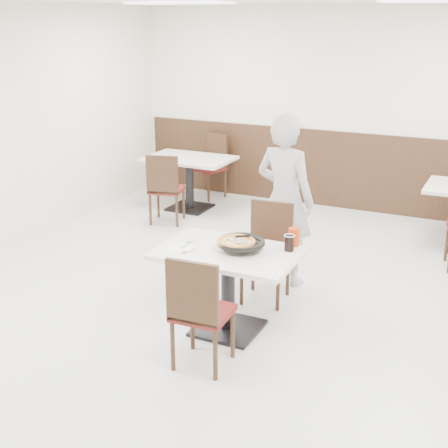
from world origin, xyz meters
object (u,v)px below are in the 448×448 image
at_px(pizza, 236,244).
at_px(bg_table_left, 189,183).
at_px(diner_person, 285,200).
at_px(chair_near, 203,310).
at_px(bg_chair_left_near, 167,188).
at_px(side_plate, 184,248).
at_px(bg_chair_left_far, 208,167).
at_px(pizza_pan, 241,245).
at_px(red_cup, 294,237).
at_px(cola_glass, 289,243).
at_px(chair_far, 266,254).
at_px(main_table, 228,291).

xyz_separation_m(pizza, bg_table_left, (-2.10, 3.01, -0.44)).
bearing_deg(diner_person, pizza, 101.60).
distance_m(chair_near, bg_chair_left_near, 3.64).
xyz_separation_m(side_plate, diner_person, (0.42, 1.35, 0.12)).
relative_size(diner_person, bg_chair_left_far, 1.85).
bearing_deg(bg_table_left, pizza_pan, -54.40).
distance_m(chair_near, bg_table_left, 4.21).
xyz_separation_m(red_cup, bg_chair_left_near, (-2.49, 2.03, -0.35)).
xyz_separation_m(pizza_pan, cola_glass, (0.37, 0.16, 0.02)).
distance_m(pizza_pan, diner_person, 1.17).
height_order(chair_far, diner_person, diner_person).
height_order(chair_near, pizza_pan, chair_near).
bearing_deg(chair_far, bg_chair_left_far, -59.63).
bearing_deg(side_plate, chair_near, -48.12).
xyz_separation_m(side_plate, bg_table_left, (-1.68, 3.17, -0.38)).
xyz_separation_m(chair_near, side_plate, (-0.43, 0.48, 0.28)).
xyz_separation_m(pizza, red_cup, (0.40, 0.32, 0.02)).
bearing_deg(side_plate, bg_chair_left_near, 123.56).
bearing_deg(bg_chair_left_near, side_plate, -71.13).
height_order(red_cup, diner_person, diner_person).
relative_size(main_table, pizza, 4.25).
relative_size(side_plate, bg_chair_left_far, 0.20).
xyz_separation_m(main_table, diner_person, (0.05, 1.23, 0.51)).
bearing_deg(chair_near, red_cup, 64.19).
bearing_deg(cola_glass, bg_chair_left_far, 126.22).
bearing_deg(bg_chair_left_far, side_plate, 131.71).
bearing_deg(chair_near, pizza_pan, 84.44).
height_order(pizza_pan, pizza, pizza).
distance_m(side_plate, cola_glass, 0.90).
bearing_deg(bg_chair_left_far, pizza_pan, 138.38).
xyz_separation_m(main_table, pizza, (0.06, 0.04, 0.44)).
height_order(red_cup, bg_chair_left_far, bg_chair_left_far).
distance_m(chair_far, cola_glass, 0.71).
bearing_deg(bg_chair_left_near, chair_far, -53.43).
xyz_separation_m(side_plate, bg_chair_left_near, (-1.66, 2.50, -0.28)).
bearing_deg(side_plate, chair_far, 62.76).
relative_size(chair_near, pizza, 3.37).
relative_size(chair_near, side_plate, 4.93).
bearing_deg(diner_person, chair_far, 102.57).
xyz_separation_m(chair_far, pizza_pan, (0.03, -0.65, 0.32)).
distance_m(pizza, cola_glass, 0.45).
height_order(bg_chair_left_near, bg_chair_left_far, same).
relative_size(main_table, bg_chair_left_near, 1.26).
distance_m(diner_person, bg_chair_left_far, 3.28).
height_order(main_table, pizza, pizza).
bearing_deg(cola_glass, chair_near, -115.89).
bearing_deg(bg_chair_left_far, chair_near, 134.05).
relative_size(cola_glass, bg_table_left, 0.11).
height_order(chair_far, bg_chair_left_far, same).
bearing_deg(bg_chair_left_far, bg_chair_left_near, 109.62).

